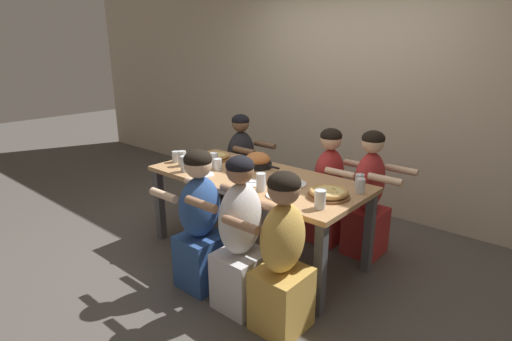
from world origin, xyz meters
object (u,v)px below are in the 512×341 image
object	(u,v)px
drinking_glass_g	(182,159)
diner_near_center	(200,225)
cocktail_glass_blue	(360,181)
diner_near_midright	(240,241)
diner_far_right	(368,199)
diner_far_left	(241,168)
drinking_glass_e	(214,160)
pizza_board_main	(215,157)
drinking_glass_c	(320,201)
diner_near_right	(282,259)
drinking_glass_h	(176,157)
diner_far_midright	(328,190)
drinking_glass_a	(361,187)
drinking_glass_d	(218,165)
drinking_glass_f	(185,164)
skillet_bowl	(258,161)
empty_plate_c	(203,175)
pizza_board_second	(329,193)
empty_plate_b	(293,184)
empty_plate_d	(280,195)
drinking_glass_b	(261,183)
empty_plate_a	(253,183)

from	to	relation	value
drinking_glass_g	diner_near_center	bearing A→B (deg)	-31.24
cocktail_glass_blue	diner_near_midright	size ratio (longest dim) A/B	0.12
diner_far_right	diner_near_midright	bearing A→B (deg)	-14.09
diner_far_left	drinking_glass_g	bearing A→B (deg)	3.50
drinking_glass_e	pizza_board_main	bearing A→B (deg)	135.03
pizza_board_main	cocktail_glass_blue	xyz separation A→B (m)	(1.46, 0.19, 0.02)
pizza_board_main	drinking_glass_c	distance (m)	1.51
diner_near_right	diner_near_midright	world-z (taller)	diner_near_midright
drinking_glass_h	diner_far_left	distance (m)	0.88
drinking_glass_g	diner_far_midright	distance (m)	1.42
drinking_glass_a	drinking_glass_d	distance (m)	1.29
drinking_glass_e	drinking_glass_h	size ratio (longest dim) A/B	1.28
drinking_glass_f	diner_near_midright	distance (m)	1.09
pizza_board_main	drinking_glass_g	world-z (taller)	drinking_glass_g
skillet_bowl	drinking_glass_g	xyz separation A→B (m)	(-0.57, -0.43, 0.01)
empty_plate_c	diner_far_midright	distance (m)	1.21
empty_plate_c	drinking_glass_a	size ratio (longest dim) A/B	1.69
drinking_glass_f	drinking_glass_g	distance (m)	0.19
skillet_bowl	drinking_glass_c	distance (m)	1.08
empty_plate_c	cocktail_glass_blue	size ratio (longest dim) A/B	1.48
pizza_board_second	drinking_glass_h	size ratio (longest dim) A/B	2.98
empty_plate_b	diner_near_midright	size ratio (longest dim) A/B	0.19
skillet_bowl	empty_plate_c	world-z (taller)	skillet_bowl
diner_far_right	empty_plate_c	bearing A→B (deg)	-49.67
drinking_glass_e	drinking_glass_h	distance (m)	0.42
empty_plate_d	drinking_glass_a	size ratio (longest dim) A/B	1.90
drinking_glass_e	diner_near_midright	distance (m)	1.13
drinking_glass_b	drinking_glass_f	bearing A→B (deg)	-176.01
drinking_glass_a	drinking_glass_e	distance (m)	1.38
diner_far_right	drinking_glass_f	bearing A→B (deg)	-53.70
drinking_glass_d	empty_plate_a	bearing A→B (deg)	-9.77
empty_plate_a	drinking_glass_h	size ratio (longest dim) A/B	1.79
empty_plate_a	empty_plate_d	distance (m)	0.34
skillet_bowl	cocktail_glass_blue	size ratio (longest dim) A/B	2.92
drinking_glass_d	diner_near_right	bearing A→B (deg)	-25.97
pizza_board_second	drinking_glass_b	bearing A→B (deg)	-154.58
drinking_glass_e	skillet_bowl	bearing A→B (deg)	38.61
drinking_glass_d	diner_near_right	world-z (taller)	diner_near_right
empty_plate_d	empty_plate_b	bearing A→B (deg)	106.54
diner_near_center	drinking_glass_f	bearing A→B (deg)	58.99
skillet_bowl	empty_plate_c	bearing A→B (deg)	-112.00
empty_plate_c	cocktail_glass_blue	bearing A→B (deg)	27.53
cocktail_glass_blue	drinking_glass_e	bearing A→B (deg)	-164.16
pizza_board_main	drinking_glass_e	bearing A→B (deg)	-44.97
drinking_glass_g	diner_far_midright	world-z (taller)	diner_far_midright
pizza_board_second	empty_plate_a	world-z (taller)	pizza_board_second
drinking_glass_h	diner_near_right	size ratio (longest dim) A/B	0.10
diner_far_right	drinking_glass_a	bearing A→B (deg)	15.85
empty_plate_d	diner_far_midright	size ratio (longest dim) A/B	0.20
diner_far_left	diner_near_center	size ratio (longest dim) A/B	1.01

